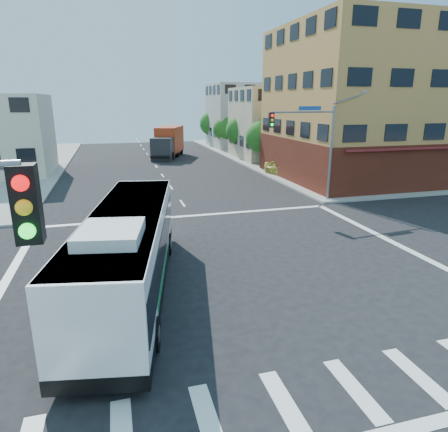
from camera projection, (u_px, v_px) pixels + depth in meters
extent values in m
plane|color=black|center=(232.00, 273.00, 17.70)|extent=(120.00, 120.00, 0.00)
cube|color=gray|center=(391.00, 152.00, 59.06)|extent=(50.00, 50.00, 0.15)
cube|color=#B57D41|center=(378.00, 105.00, 38.01)|extent=(18.00, 15.00, 14.00)
cube|color=#551D13|center=(373.00, 157.00, 39.40)|extent=(18.09, 15.08, 4.00)
cube|color=maroon|center=(428.00, 149.00, 32.38)|extent=(16.00, 1.60, 0.51)
cube|color=#C5B796|center=(282.00, 123.00, 52.29)|extent=(12.00, 10.00, 9.00)
cube|color=#A8A8A3|center=(248.00, 116.00, 65.11)|extent=(12.00, 10.00, 10.00)
cylinder|color=slate|center=(331.00, 155.00, 29.50)|extent=(0.18, 0.18, 7.00)
cylinder|color=slate|center=(304.00, 112.00, 27.76)|extent=(5.01, 0.62, 0.12)
cube|color=black|center=(271.00, 120.00, 27.03)|extent=(0.32, 0.30, 1.00)
sphere|color=#FF0C0C|center=(272.00, 116.00, 26.79)|extent=(0.20, 0.20, 0.20)
sphere|color=yellow|center=(272.00, 120.00, 26.87)|extent=(0.20, 0.20, 0.20)
sphere|color=#19FF33|center=(272.00, 125.00, 26.96)|extent=(0.20, 0.20, 0.20)
cube|color=#154493|center=(310.00, 108.00, 27.87)|extent=(1.80, 0.22, 0.28)
cube|color=gray|center=(364.00, 92.00, 29.12)|extent=(0.50, 0.22, 0.14)
cube|color=black|center=(27.00, 204.00, 4.98)|extent=(0.32, 0.30, 1.00)
sphere|color=#FF0C0C|center=(20.00, 183.00, 4.74)|extent=(0.20, 0.20, 0.20)
sphere|color=yellow|center=(24.00, 208.00, 4.83)|extent=(0.20, 0.20, 0.20)
sphere|color=#19FF33|center=(27.00, 231.00, 4.91)|extent=(0.20, 0.20, 0.20)
cylinder|color=#3C2A16|center=(261.00, 158.00, 46.38)|extent=(0.28, 0.28, 1.92)
sphere|color=#185418|center=(261.00, 137.00, 45.72)|extent=(3.60, 3.60, 3.60)
sphere|color=#185418|center=(266.00, 129.00, 45.29)|extent=(2.52, 2.52, 2.52)
cylinder|color=#3C2A16|center=(240.00, 150.00, 53.78)|extent=(0.28, 0.28, 1.99)
sphere|color=#185418|center=(240.00, 131.00, 53.08)|extent=(3.80, 3.80, 3.80)
sphere|color=#185418|center=(244.00, 124.00, 52.64)|extent=(2.66, 2.66, 2.66)
cylinder|color=#3C2A16|center=(224.00, 144.00, 61.20)|extent=(0.28, 0.28, 1.89)
sphere|color=#185418|center=(224.00, 129.00, 60.56)|extent=(3.40, 3.40, 3.40)
sphere|color=#185418|center=(227.00, 123.00, 60.15)|extent=(2.38, 2.38, 2.38)
cylinder|color=#3C2A16|center=(212.00, 139.00, 68.59)|extent=(0.28, 0.28, 2.03)
sphere|color=#185418|center=(211.00, 124.00, 67.86)|extent=(4.00, 4.00, 4.00)
sphere|color=#185418|center=(214.00, 118.00, 67.41)|extent=(2.80, 2.80, 2.80)
cube|color=black|center=(131.00, 279.00, 15.78)|extent=(4.92, 12.73, 0.47)
cube|color=white|center=(129.00, 249.00, 15.43)|extent=(4.90, 12.71, 2.95)
cube|color=black|center=(129.00, 244.00, 15.38)|extent=(4.89, 12.35, 1.29)
cube|color=black|center=(146.00, 207.00, 21.30)|extent=(2.40, 0.51, 1.40)
cube|color=#E5590C|center=(145.00, 187.00, 21.04)|extent=(1.96, 0.42, 0.29)
cube|color=white|center=(127.00, 214.00, 15.04)|extent=(4.81, 12.45, 0.12)
cube|color=white|center=(110.00, 234.00, 11.99)|extent=(2.24, 2.58, 0.37)
cube|color=#147239|center=(92.00, 273.00, 15.03)|extent=(1.08, 5.60, 0.29)
cube|color=#147239|center=(164.00, 271.00, 15.25)|extent=(1.08, 5.60, 0.29)
cylinder|color=black|center=(117.00, 246.00, 19.50)|extent=(0.51, 1.12, 1.08)
cylinder|color=#99999E|center=(114.00, 246.00, 19.49)|extent=(0.14, 0.54, 0.54)
cylinder|color=black|center=(168.00, 244.00, 19.70)|extent=(0.51, 1.12, 1.08)
cylinder|color=#99999E|center=(171.00, 244.00, 19.71)|extent=(0.14, 0.54, 0.54)
cylinder|color=black|center=(70.00, 338.00, 11.88)|extent=(0.51, 1.12, 1.08)
cylinder|color=#99999E|center=(65.00, 338.00, 11.87)|extent=(0.14, 0.54, 0.54)
cylinder|color=black|center=(154.00, 334.00, 12.08)|extent=(0.51, 1.12, 1.08)
cylinder|color=#99999E|center=(159.00, 334.00, 12.09)|extent=(0.14, 0.54, 0.54)
cube|color=#222327|center=(163.00, 149.00, 50.58)|extent=(3.26, 3.20, 2.89)
cube|color=black|center=(160.00, 147.00, 49.45)|extent=(2.21, 0.91, 1.11)
cube|color=#AE3116|center=(170.00, 139.00, 54.38)|extent=(4.71, 6.77, 3.34)
cube|color=black|center=(168.00, 153.00, 53.58)|extent=(5.45, 9.18, 0.33)
cylinder|color=black|center=(154.00, 156.00, 51.14)|extent=(0.69, 1.15, 1.11)
cylinder|color=black|center=(172.00, 156.00, 50.94)|extent=(0.69, 1.15, 1.11)
cylinder|color=black|center=(160.00, 153.00, 54.23)|extent=(0.69, 1.15, 1.11)
cylinder|color=black|center=(177.00, 153.00, 54.02)|extent=(0.69, 1.15, 1.11)
cylinder|color=black|center=(165.00, 150.00, 56.89)|extent=(0.69, 1.15, 1.11)
cylinder|color=black|center=(181.00, 151.00, 56.68)|extent=(0.69, 1.15, 1.11)
imported|color=gold|center=(283.00, 168.00, 40.21)|extent=(2.99, 5.10, 1.63)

